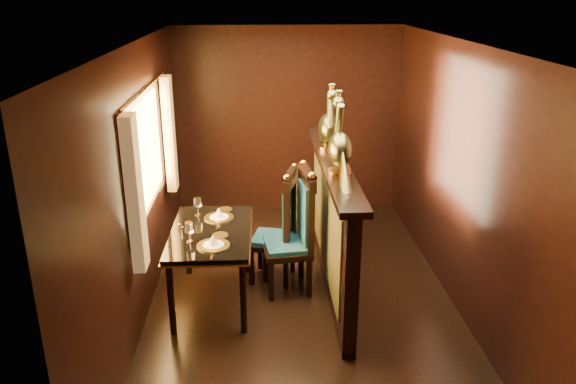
% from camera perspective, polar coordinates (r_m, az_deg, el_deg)
% --- Properties ---
extents(ground, '(5.00, 5.00, 0.00)m').
position_cam_1_polar(ground, '(5.76, 1.38, -10.77)').
color(ground, black).
rests_on(ground, ground).
extents(room_shell, '(3.04, 5.04, 2.52)m').
position_cam_1_polar(room_shell, '(5.14, 0.56, 4.61)').
color(room_shell, black).
rests_on(room_shell, ground).
extents(partition, '(0.26, 2.70, 1.36)m').
position_cam_1_polar(partition, '(5.73, 4.40, -2.97)').
color(partition, black).
rests_on(partition, ground).
extents(dining_table, '(0.80, 1.30, 0.96)m').
position_cam_1_polar(dining_table, '(5.47, -7.86, -4.57)').
color(dining_table, black).
rests_on(dining_table, ground).
extents(chair_left, '(0.55, 0.57, 1.25)m').
position_cam_1_polar(chair_left, '(5.83, -0.49, -3.17)').
color(chair_left, black).
rests_on(chair_left, ground).
extents(chair_right, '(0.54, 0.56, 1.33)m').
position_cam_1_polar(chair_right, '(5.64, 1.10, -3.55)').
color(chair_right, black).
rests_on(chair_right, ground).
extents(peacock_left, '(0.23, 0.62, 0.73)m').
position_cam_1_polar(peacock_left, '(5.03, 5.35, 5.85)').
color(peacock_left, '#194D39').
rests_on(peacock_left, partition).
extents(peacock_right, '(0.22, 0.60, 0.71)m').
position_cam_1_polar(peacock_right, '(5.81, 4.19, 7.76)').
color(peacock_right, '#194D39').
rests_on(peacock_right, partition).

